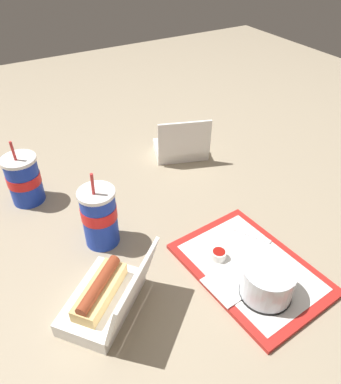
% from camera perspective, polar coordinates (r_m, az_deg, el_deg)
% --- Properties ---
extents(ground_plane, '(3.20, 3.20, 0.00)m').
position_cam_1_polar(ground_plane, '(1.14, -0.30, -2.73)').
color(ground_plane, gray).
extents(food_tray, '(0.39, 0.29, 0.01)m').
position_cam_1_polar(food_tray, '(0.99, 12.04, -11.32)').
color(food_tray, red).
rests_on(food_tray, ground_plane).
extents(cake_container, '(0.12, 0.12, 0.08)m').
position_cam_1_polar(cake_container, '(0.91, 14.54, -13.22)').
color(cake_container, black).
rests_on(cake_container, food_tray).
extents(ketchup_cup, '(0.04, 0.04, 0.02)m').
position_cam_1_polar(ketchup_cup, '(0.98, 7.35, -9.42)').
color(ketchup_cup, white).
rests_on(ketchup_cup, food_tray).
extents(napkin_stack, '(0.11, 0.11, 0.00)m').
position_cam_1_polar(napkin_stack, '(0.93, 8.90, -13.69)').
color(napkin_stack, white).
rests_on(napkin_stack, food_tray).
extents(plastic_fork, '(0.10, 0.07, 0.00)m').
position_cam_1_polar(plastic_fork, '(1.06, 12.21, -6.44)').
color(plastic_fork, white).
rests_on(plastic_fork, food_tray).
extents(clamshell_hotdog_left, '(0.26, 0.27, 0.16)m').
position_cam_1_polar(clamshell_hotdog_left, '(0.88, -9.92, -15.47)').
color(clamshell_hotdog_left, white).
rests_on(clamshell_hotdog_left, ground_plane).
extents(clamshell_hotdog_right, '(0.19, 0.22, 0.17)m').
position_cam_1_polar(clamshell_hotdog_right, '(1.37, 1.58, 7.09)').
color(clamshell_hotdog_right, white).
rests_on(clamshell_hotdog_right, ground_plane).
extents(soda_cup_right, '(0.10, 0.10, 0.21)m').
position_cam_1_polar(soda_cup_right, '(1.21, -21.43, 1.82)').
color(soda_cup_right, '#1938B7').
rests_on(soda_cup_right, ground_plane).
extents(soda_cup_corner, '(0.10, 0.10, 0.23)m').
position_cam_1_polar(soda_cup_corner, '(1.00, -10.77, -3.62)').
color(soda_cup_corner, '#1938B7').
rests_on(soda_cup_corner, ground_plane).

